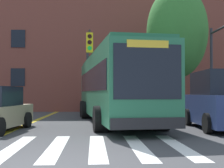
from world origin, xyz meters
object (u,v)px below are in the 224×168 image
(city_bus, at_px, (115,86))
(car_silver_behind_bus, at_px, (93,101))
(traffic_light_overhead, at_px, (88,59))
(street_tree_curbside_large, at_px, (177,33))
(car_navy_far_lane, at_px, (220,102))
(traffic_light_near_corner, at_px, (223,52))

(city_bus, relative_size, car_silver_behind_bus, 2.64)
(car_silver_behind_bus, distance_m, traffic_light_overhead, 8.29)
(street_tree_curbside_large, bearing_deg, car_navy_far_lane, -89.11)
(city_bus, distance_m, street_tree_curbside_large, 6.85)
(city_bus, distance_m, car_silver_behind_bus, 10.01)
(car_navy_far_lane, distance_m, traffic_light_overhead, 7.88)
(car_navy_far_lane, xyz_separation_m, street_tree_curbside_large, (-0.11, 7.08, 4.23))
(street_tree_curbside_large, bearing_deg, traffic_light_near_corner, -67.04)
(traffic_light_near_corner, height_order, street_tree_curbside_large, street_tree_curbside_large)
(car_silver_behind_bus, relative_size, street_tree_curbside_large, 0.55)
(traffic_light_overhead, bearing_deg, street_tree_curbside_large, 21.02)
(city_bus, bearing_deg, traffic_light_near_corner, 4.16)
(traffic_light_overhead, bearing_deg, car_navy_far_lane, -40.90)
(traffic_light_overhead, bearing_deg, traffic_light_near_corner, -12.40)
(car_navy_far_lane, height_order, street_tree_curbside_large, street_tree_curbside_large)
(city_bus, bearing_deg, car_navy_far_lane, -34.49)
(city_bus, distance_m, traffic_light_near_corner, 6.03)
(car_navy_far_lane, height_order, traffic_light_near_corner, traffic_light_near_corner)
(car_silver_behind_bus, height_order, traffic_light_near_corner, traffic_light_near_corner)
(city_bus, bearing_deg, car_silver_behind_bus, 97.97)
(city_bus, bearing_deg, street_tree_curbside_large, 44.80)
(city_bus, distance_m, car_navy_far_lane, 5.24)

